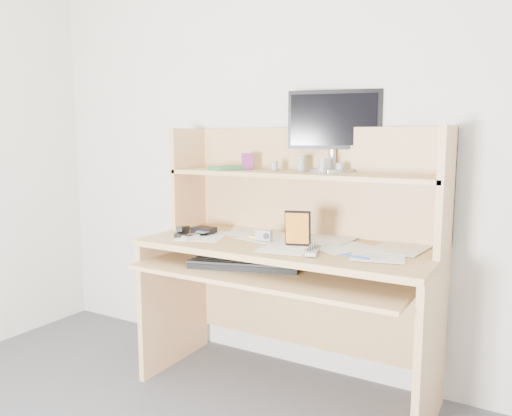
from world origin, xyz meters
The scene contains 19 objects.
back_wall centered at (0.00, 1.80, 1.25)m, with size 3.60×0.04×2.50m, color silver.
desk centered at (0.00, 1.56, 0.69)m, with size 1.40×0.70×1.30m.
paper_clutter centered at (0.00, 1.48, 0.75)m, with size 1.32×0.54×0.01m, color white.
keyboard centered at (-0.14, 1.34, 0.67)m, with size 0.54×0.33×0.04m.
tv_remote centered at (0.20, 1.35, 0.76)m, with size 0.05×0.17×0.02m, color #9D9C97.
flip_phone centered at (-0.44, 1.32, 0.77)m, with size 0.05×0.09×0.02m, color #BCBCBF.
stapler centered at (-0.55, 1.39, 0.78)m, with size 0.04×0.13×0.04m, color black.
wallet centered at (-0.48, 1.49, 0.77)m, with size 0.11×0.09×0.03m, color black.
sticky_note_pad centered at (-0.18, 1.54, 0.76)m, with size 0.08×0.08×0.01m, color #FFEB43.
digital_camera centered at (-0.11, 1.47, 0.78)m, with size 0.08×0.03×0.05m, color #B4B4B6.
game_case centered at (0.09, 1.43, 0.84)m, with size 0.12×0.01×0.17m, color black.
blue_pen centered at (0.39, 1.36, 0.76)m, with size 0.01×0.01×0.12m, color #163FAB.
card_box centered at (-0.31, 1.64, 1.12)m, with size 0.06×0.02×0.09m, color maroon.
shelf_book centered at (-0.41, 1.61, 1.09)m, with size 0.13×0.18×0.02m, color #358559.
chip_stack_a centered at (-0.14, 1.63, 1.11)m, with size 0.04×0.04×0.05m, color black.
chip_stack_b centered at (0.13, 1.61, 1.12)m, with size 0.04×0.04×0.07m, color silver.
chip_stack_c centered at (0.19, 1.67, 1.11)m, with size 0.04×0.04×0.05m, color black.
chip_stack_d centered at (-0.01, 1.66, 1.12)m, with size 0.04×0.04×0.08m, color silver.
monitor centered at (0.12, 1.75, 1.29)m, with size 0.46×0.23×0.40m.
Camera 1 is at (1.04, -0.60, 1.25)m, focal length 35.00 mm.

